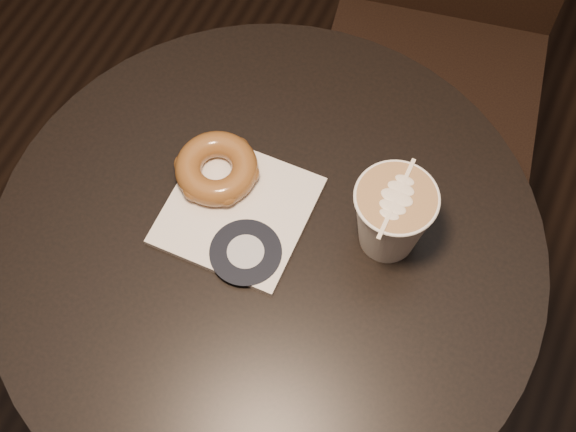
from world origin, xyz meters
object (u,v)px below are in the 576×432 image
at_px(doughnut, 217,168).
at_px(latte_cup, 392,218).
at_px(pastry_bag, 238,211).
at_px(chair, 446,10).
at_px(cafe_table, 270,300).

bearing_deg(doughnut, latte_cup, 2.77).
distance_m(pastry_bag, latte_cup, 0.20).
bearing_deg(chair, latte_cup, -92.10).
relative_size(doughnut, latte_cup, 0.97).
xyz_separation_m(pastry_bag, doughnut, (-0.05, 0.03, 0.02)).
xyz_separation_m(cafe_table, latte_cup, (0.13, 0.07, 0.25)).
bearing_deg(cafe_table, latte_cup, 27.62).
xyz_separation_m(doughnut, latte_cup, (0.23, 0.01, 0.03)).
xyz_separation_m(cafe_table, doughnut, (-0.10, 0.06, 0.22)).
bearing_deg(cafe_table, doughnut, 149.29).
xyz_separation_m(chair, latte_cup, (0.08, -0.55, 0.24)).
bearing_deg(chair, cafe_table, -105.31).
relative_size(chair, doughnut, 9.44).
bearing_deg(latte_cup, pastry_bag, -166.36).
bearing_deg(doughnut, chair, 74.92).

